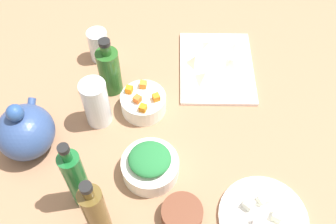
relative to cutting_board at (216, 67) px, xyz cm
name	(u,v)px	position (x,y,z in cm)	size (l,w,h in cm)	color
tabletop	(168,126)	(-21.18, 13.31, -2.00)	(190.00, 190.00, 3.00)	#9E7151
cutting_board	(216,67)	(0.00, 0.00, 0.00)	(28.75, 21.87, 1.00)	white
plate_tofu	(263,218)	(-46.54, -10.34, 0.10)	(20.54, 20.54, 1.20)	white
bowl_greens	(150,167)	(-36.33, 16.61, 2.02)	(14.03, 14.03, 5.04)	white
bowl_carrots	(143,103)	(-16.80, 20.37, 2.13)	(12.40, 12.40, 5.27)	white
bowl_small_side	(182,214)	(-47.39, 8.31, 1.35)	(9.55, 9.55, 3.70)	brown
teapot	(25,131)	(-30.75, 48.09, 6.15)	(16.46, 14.29, 16.61)	#324B82
bottle_0	(109,70)	(-10.02, 30.31, 7.21)	(6.16, 6.16, 18.63)	#275C22
bottle_1	(76,179)	(-44.29, 31.70, 9.64)	(4.67, 4.67, 23.47)	#17622A
bottle_2	(97,214)	(-51.92, 25.83, 9.87)	(4.80, 4.80, 23.58)	brown
drinking_glass_0	(99,45)	(2.19, 35.85, 4.56)	(5.94, 5.94, 10.13)	white
drinking_glass_1	(96,102)	(-20.96, 32.03, 6.69)	(6.83, 6.83, 14.38)	white
carrot_cube_0	(129,89)	(-15.22, 24.26, 5.67)	(1.80, 1.80, 1.80)	orange
carrot_cube_1	(156,97)	(-17.41, 16.74, 5.67)	(1.80, 1.80, 1.80)	orange
carrot_cube_2	(143,107)	(-20.74, 19.85, 5.67)	(1.80, 1.80, 1.80)	orange
carrot_cube_3	(137,99)	(-18.36, 21.67, 5.67)	(1.80, 1.80, 1.80)	orange
carrot_cube_4	(143,85)	(-13.20, 20.68, 5.67)	(1.80, 1.80, 1.80)	orange
chopped_greens_mound	(150,159)	(-36.33, 16.61, 6.08)	(10.25, 9.91, 3.08)	#267439
tofu_cube_0	(278,216)	(-46.53, -13.26, 1.80)	(2.20, 2.20, 2.20)	white
tofu_cube_1	(263,200)	(-42.85, -10.25, 1.80)	(2.20, 2.20, 2.20)	white
tofu_cube_2	(257,224)	(-48.81, -8.59, 1.80)	(2.20, 2.20, 2.20)	white
tofu_cube_3	(249,204)	(-44.23, -6.91, 1.80)	(2.20, 2.20, 2.20)	silver
dumpling_0	(195,60)	(0.64, 6.65, 2.03)	(4.17, 4.04, 3.06)	beige
dumpling_1	(235,48)	(6.59, -5.49, 1.90)	(5.29, 5.14, 2.81)	beige
dumpling_2	(232,63)	(0.16, -4.51, 1.85)	(4.33, 3.75, 2.70)	beige
dumpling_3	(209,45)	(7.63, 2.43, 1.75)	(4.43, 4.37, 2.51)	beige
dumpling_4	(205,76)	(-5.82, 3.45, 2.06)	(5.34, 5.07, 3.13)	beige
dumpling_5	(230,81)	(-6.79, -3.55, 1.73)	(5.54, 5.29, 2.45)	beige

